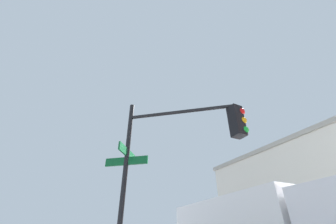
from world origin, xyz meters
The scene contains 1 object.
traffic_signal_near centered at (-6.42, -6.47, 3.59)m, with size 2.36×2.73×5.09m.
Camera 1 is at (-2.25, -8.95, 1.74)m, focal length 22.92 mm.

